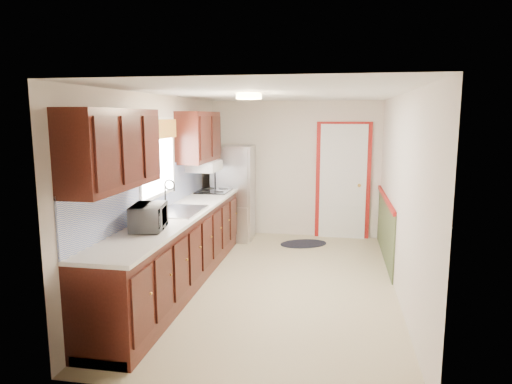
% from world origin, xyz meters
% --- Properties ---
extents(room_shell, '(3.20, 5.20, 2.52)m').
position_xyz_m(room_shell, '(0.00, 0.00, 1.20)').
color(room_shell, tan).
rests_on(room_shell, ground).
extents(kitchen_run, '(0.63, 4.00, 2.20)m').
position_xyz_m(kitchen_run, '(-1.24, -0.29, 0.81)').
color(kitchen_run, '#35110C').
rests_on(kitchen_run, ground).
extents(back_wall_trim, '(1.12, 2.30, 2.08)m').
position_xyz_m(back_wall_trim, '(0.99, 2.21, 0.89)').
color(back_wall_trim, maroon).
rests_on(back_wall_trim, ground).
extents(ceiling_fixture, '(0.30, 0.30, 0.06)m').
position_xyz_m(ceiling_fixture, '(-0.30, -0.20, 2.36)').
color(ceiling_fixture, '#FFD88C').
rests_on(ceiling_fixture, room_shell).
extents(microwave, '(0.36, 0.53, 0.33)m').
position_xyz_m(microwave, '(-1.20, -1.14, 1.10)').
color(microwave, white).
rests_on(microwave, kitchen_run).
extents(refrigerator, '(0.71, 0.70, 1.63)m').
position_xyz_m(refrigerator, '(-1.02, 2.05, 0.82)').
color(refrigerator, '#B7B7BC').
rests_on(refrigerator, ground).
extents(rug, '(0.94, 0.80, 0.01)m').
position_xyz_m(rug, '(0.22, 1.90, 0.01)').
color(rug, black).
rests_on(rug, ground).
extents(cooktop, '(0.50, 0.60, 0.02)m').
position_xyz_m(cooktop, '(-1.19, 1.40, 0.95)').
color(cooktop, black).
rests_on(cooktop, kitchen_run).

